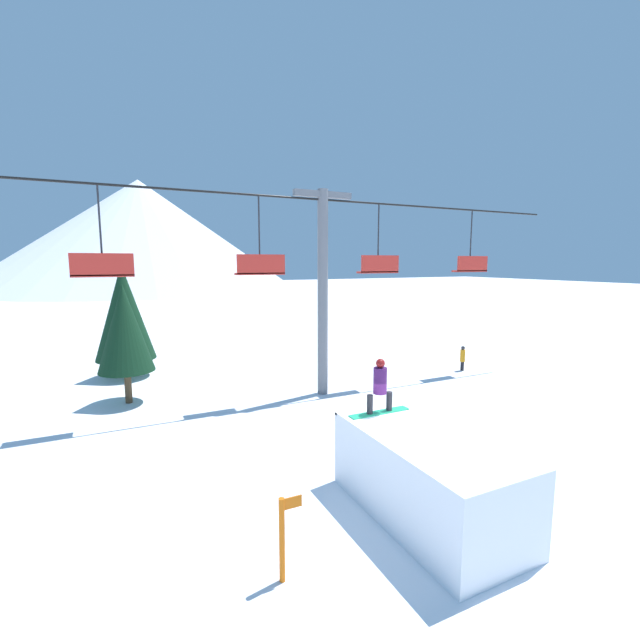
# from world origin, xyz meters

# --- Properties ---
(ground_plane) EXTENTS (220.00, 220.00, 0.00)m
(ground_plane) POSITION_xyz_m (0.00, 0.00, 0.00)
(ground_plane) COLOR white
(mountain_ridge) EXTENTS (61.26, 61.26, 21.42)m
(mountain_ridge) POSITION_xyz_m (0.00, 86.96, 10.71)
(mountain_ridge) COLOR silver
(mountain_ridge) RESTS_ON ground_plane
(snow_ramp) EXTENTS (2.12, 4.22, 1.75)m
(snow_ramp) POSITION_xyz_m (0.06, -0.60, 0.88)
(snow_ramp) COLOR white
(snow_ramp) RESTS_ON ground_plane
(snowboarder) EXTENTS (1.57, 0.32, 1.32)m
(snowboarder) POSITION_xyz_m (-0.07, 0.98, 2.40)
(snowboarder) COLOR #1E9E6B
(snowboarder) RESTS_ON snow_ramp
(chairlift) EXTENTS (24.18, 0.44, 8.09)m
(chairlift) POSITION_xyz_m (1.84, 7.90, 4.84)
(chairlift) COLOR slate
(chairlift) RESTS_ON ground_plane
(pine_tree_near) EXTENTS (2.02, 2.02, 4.53)m
(pine_tree_near) POSITION_xyz_m (-5.32, 10.11, 2.87)
(pine_tree_near) COLOR #4C3823
(pine_tree_near) RESTS_ON ground_plane
(pine_tree_far) EXTENTS (2.63, 2.63, 5.24)m
(pine_tree_far) POSITION_xyz_m (-5.23, 14.20, 3.04)
(pine_tree_far) COLOR #4C3823
(pine_tree_far) RESTS_ON ground_plane
(trail_marker) EXTENTS (0.41, 0.10, 1.49)m
(trail_marker) POSITION_xyz_m (-3.33, -1.05, 0.80)
(trail_marker) COLOR orange
(trail_marker) RESTS_ON ground_plane
(distant_skier) EXTENTS (0.24, 0.24, 1.23)m
(distant_skier) POSITION_xyz_m (9.67, 8.23, 0.67)
(distant_skier) COLOR black
(distant_skier) RESTS_ON ground_plane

